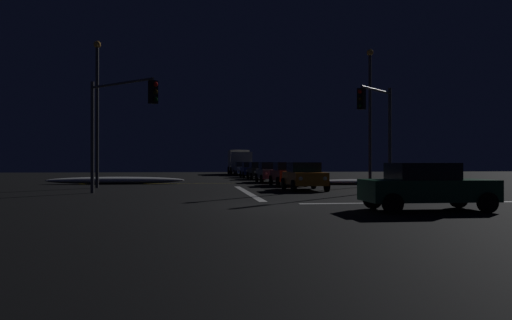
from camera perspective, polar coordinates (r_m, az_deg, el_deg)
ground at (r=19.59m, az=1.27°, el=-5.04°), size 120.00×120.00×0.10m
stop_line_north at (r=27.04m, az=-1.00°, el=-3.58°), size 0.35×12.82×0.01m
centre_line_ns at (r=38.58m, az=-2.77°, el=-2.56°), size 22.00×0.15×0.01m
crosswalk_bar_east at (r=22.00m, az=21.39°, el=-4.35°), size 12.82×0.40×0.01m
snow_bank_left_curb at (r=38.43m, az=-15.20°, el=-2.19°), size 9.77×1.50×0.52m
snow_bank_right_curb at (r=36.95m, az=10.60°, el=-2.38°), size 6.50×1.50×0.37m
sedan_orange at (r=29.28m, az=5.32°, el=-1.76°), size 2.02×4.33×1.57m
sedan_red at (r=34.82m, az=3.50°, el=-1.51°), size 2.02×4.33×1.57m
sedan_gray at (r=40.24m, az=1.61°, el=-1.33°), size 2.02×4.33×1.57m
sedan_black at (r=46.97m, az=0.38°, el=-1.17°), size 2.02×4.33×1.57m
sedan_blue at (r=52.55m, az=-0.56°, el=-1.06°), size 2.02×4.33×1.57m
sedan_silver at (r=59.18m, az=-1.42°, el=-0.96°), size 2.02×4.33×1.57m
box_truck at (r=65.87m, az=-1.86°, el=-0.09°), size 2.68×8.28×3.08m
sedan_green_crossing at (r=17.83m, az=18.28°, el=-2.77°), size 4.33×2.02×1.57m
traffic_signal_ne at (r=27.96m, az=13.27°, el=4.49°), size 2.74×2.74×5.66m
traffic_signal_nw at (r=26.13m, az=-14.98°, el=5.04°), size 3.63×3.63×5.71m
streetlamp_left_near at (r=33.17m, az=-17.11°, el=6.01°), size 0.44×0.44×8.99m
streetlamp_right_near at (r=34.57m, az=12.46°, el=5.71°), size 0.44×0.44×8.93m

